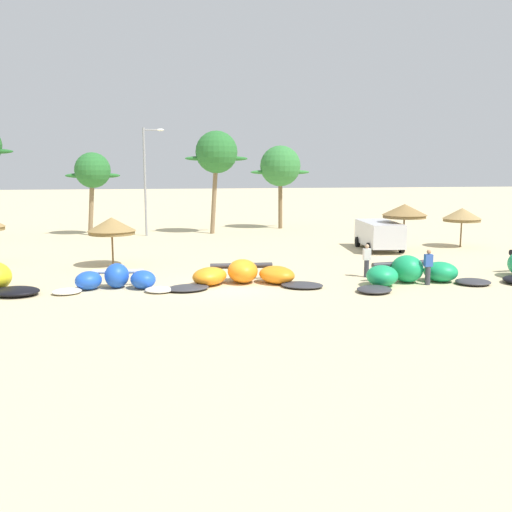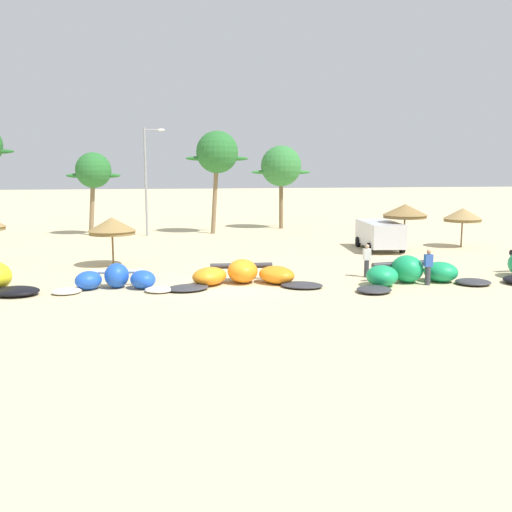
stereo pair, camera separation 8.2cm
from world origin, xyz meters
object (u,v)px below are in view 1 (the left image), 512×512
object	(u,v)px
kite_left_of_center	(243,275)
beach_umbrella_middle	(112,226)
parked_van	(379,233)
palm_center_left	(280,167)
beach_umbrella_near_palms	(405,211)
kite_center	(412,273)
palm_left_of_gap	(216,153)
person_by_umbrellas	(428,267)
palm_left	(92,171)
person_near_kites	(367,261)
lamppost_west_center	(147,176)
beach_umbrella_outermost	(462,215)
kite_left	(116,280)

from	to	relation	value
kite_left_of_center	beach_umbrella_middle	bearing A→B (deg)	135.41
parked_van	palm_center_left	distance (m)	15.20
beach_umbrella_near_palms	parked_van	world-z (taller)	beach_umbrella_near_palms
kite_center	palm_left_of_gap	size ratio (longest dim) A/B	0.85
beach_umbrella_near_palms	palm_left_of_gap	world-z (taller)	palm_left_of_gap
person_by_umbrellas	palm_left	xyz separation A→B (m)	(-16.63, 23.13, 4.25)
parked_van	palm_left	size ratio (longest dim) A/B	0.78
person_near_kites	lamppost_west_center	xyz separation A→B (m)	(-10.41, 19.56, 3.90)
kite_left_of_center	parked_van	size ratio (longest dim) A/B	1.42
kite_left_of_center	parked_van	distance (m)	14.08
beach_umbrella_outermost	palm_center_left	distance (m)	17.17
parked_van	person_by_umbrellas	bearing A→B (deg)	-102.16
kite_center	person_by_umbrellas	bearing A→B (deg)	-32.55
person_by_umbrellas	palm_left_of_gap	distance (m)	24.14
beach_umbrella_near_palms	palm_center_left	size ratio (longest dim) A/B	0.41
kite_left	kite_left_of_center	world-z (taller)	kite_left
kite_left	kite_center	bearing A→B (deg)	-6.07
palm_left_of_gap	kite_left	bearing A→B (deg)	-108.87
person_near_kites	palm_left	size ratio (longest dim) A/B	0.25
beach_umbrella_near_palms	parked_van	xyz separation A→B (m)	(-1.37, 0.79, -1.49)
person_by_umbrellas	palm_left	bearing A→B (deg)	125.72
beach_umbrella_near_palms	palm_left	distance (m)	24.24
kite_left	palm_left	size ratio (longest dim) A/B	0.81
parked_van	lamppost_west_center	bearing A→B (deg)	143.92
kite_center	palm_left_of_gap	xyz separation A→B (m)	(-6.25, 22.05, 6.04)
kite_left	beach_umbrella_outermost	world-z (taller)	beach_umbrella_outermost
kite_left	palm_left	bearing A→B (deg)	97.31
beach_umbrella_middle	palm_left_of_gap	distance (m)	16.96
kite_left_of_center	kite_center	bearing A→B (deg)	-10.47
palm_center_left	lamppost_west_center	bearing A→B (deg)	-163.65
kite_center	palm_left	bearing A→B (deg)	125.18
person_near_kites	person_by_umbrellas	distance (m)	3.05
beach_umbrella_middle	parked_van	size ratio (longest dim) A/B	0.52
kite_left_of_center	parked_van	world-z (taller)	parked_van
beach_umbrella_outermost	person_by_umbrellas	bearing A→B (deg)	-126.93
kite_left	palm_left_of_gap	size ratio (longest dim) A/B	0.64
parked_van	person_near_kites	size ratio (longest dim) A/B	3.17
beach_umbrella_near_palms	beach_umbrella_outermost	xyz separation A→B (m)	(4.62, 0.89, -0.38)
lamppost_west_center	palm_left	bearing A→B (deg)	162.90
person_near_kites	person_by_umbrellas	world-z (taller)	same
parked_van	beach_umbrella_middle	bearing A→B (deg)	-169.24
beach_umbrella_near_palms	person_near_kites	xyz separation A→B (m)	(-5.78, -7.97, -1.76)
beach_umbrella_outermost	beach_umbrella_near_palms	bearing A→B (deg)	-169.09
person_near_kites	palm_left_of_gap	bearing A→B (deg)	103.44
beach_umbrella_middle	person_near_kites	xyz separation A→B (m)	(12.34, -5.59, -1.38)
kite_center	parked_van	bearing A→B (deg)	74.41
palm_left	person_near_kites	bearing A→B (deg)	-54.99
beach_umbrella_middle	lamppost_west_center	distance (m)	14.33
palm_center_left	person_by_umbrellas	bearing A→B (deg)	-88.05
kite_left_of_center	kite_center	distance (m)	7.75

